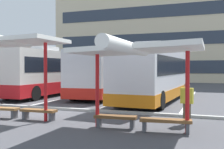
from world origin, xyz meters
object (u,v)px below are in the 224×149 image
object	(u,v)px
coach_bus_0	(53,73)
bench_3	(115,119)
waiting_shelter_2	(138,51)
waiting_passenger_0	(187,100)
waiting_shelter_1	(14,44)
bench_4	(166,122)
coach_bus_2	(158,74)
coach_bus_1	(105,74)
bench_1	(2,110)
bench_2	(38,112)

from	to	relation	value
coach_bus_0	bench_3	xyz separation A→B (m)	(8.73, -9.89, -1.42)
waiting_shelter_2	bench_3	world-z (taller)	waiting_shelter_2
waiting_passenger_0	waiting_shelter_1	bearing A→B (deg)	-166.40
coach_bus_0	waiting_shelter_2	size ratio (longest dim) A/B	2.25
waiting_shelter_2	bench_4	distance (m)	2.57
coach_bus_0	coach_bus_2	world-z (taller)	coach_bus_0
coach_bus_2	waiting_shelter_2	bearing A→B (deg)	-83.71
bench_4	waiting_passenger_0	world-z (taller)	waiting_passenger_0
waiting_shelter_2	waiting_passenger_0	xyz separation A→B (m)	(1.46, 1.89, -1.81)
coach_bus_0	bench_4	xyz separation A→B (m)	(10.53, -9.97, -1.41)
waiting_shelter_2	waiting_passenger_0	distance (m)	2.99
coach_bus_1	bench_1	size ratio (longest dim) A/B	7.07
bench_4	waiting_shelter_1	bearing A→B (deg)	179.68
waiting_passenger_0	coach_bus_2	bearing A→B (deg)	108.57
coach_bus_1	bench_4	size ratio (longest dim) A/B	6.25
bench_1	bench_4	world-z (taller)	same
coach_bus_0	bench_3	world-z (taller)	coach_bus_0
waiting_shelter_1	coach_bus_2	bearing A→B (deg)	64.74
coach_bus_2	bench_3	bearing A→B (deg)	-89.22
coach_bus_2	bench_2	distance (m)	9.39
waiting_passenger_0	bench_1	bearing A→B (deg)	-170.03
waiting_shelter_2	bench_4	bearing A→B (deg)	13.98
coach_bus_2	waiting_shelter_1	size ratio (longest dim) A/B	2.80
coach_bus_2	waiting_shelter_2	distance (m)	9.37
coach_bus_1	coach_bus_0	bearing A→B (deg)	-169.39
bench_4	coach_bus_2	bearing A→B (deg)	102.00
bench_2	waiting_passenger_0	distance (m)	5.99
coach_bus_2	waiting_passenger_0	xyz separation A→B (m)	(2.48, -7.38, -0.84)
coach_bus_2	bench_1	size ratio (longest dim) A/B	7.65
waiting_passenger_0	bench_2	bearing A→B (deg)	-167.63
waiting_shelter_1	waiting_passenger_0	xyz separation A→B (m)	(6.73, 1.63, -2.23)
coach_bus_1	waiting_shelter_2	bearing A→B (deg)	-63.64
bench_1	bench_4	size ratio (longest dim) A/B	0.88
waiting_shelter_2	bench_3	bearing A→B (deg)	161.44
coach_bus_2	waiting_passenger_0	size ratio (longest dim) A/B	7.35
bench_3	waiting_passenger_0	bearing A→B (deg)	33.91
bench_2	waiting_shelter_2	bearing A→B (deg)	-7.92
bench_1	waiting_shelter_1	bearing A→B (deg)	-17.66
bench_3	bench_4	size ratio (longest dim) A/B	0.89
coach_bus_0	waiting_passenger_0	world-z (taller)	coach_bus_0
coach_bus_2	bench_4	xyz separation A→B (m)	(1.92, -9.04, -1.42)
bench_3	waiting_passenger_0	world-z (taller)	waiting_passenger_0
waiting_shelter_1	bench_3	size ratio (longest dim) A/B	2.70
coach_bus_0	bench_2	bearing A→B (deg)	-61.24
coach_bus_2	bench_2	bearing A→B (deg)	-111.15
waiting_shelter_1	waiting_shelter_2	distance (m)	5.29
bench_3	bench_4	bearing A→B (deg)	-2.48
coach_bus_0	bench_3	bearing A→B (deg)	-48.56
coach_bus_0	waiting_shelter_1	world-z (taller)	coach_bus_0
waiting_passenger_0	coach_bus_1	bearing A→B (deg)	127.18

